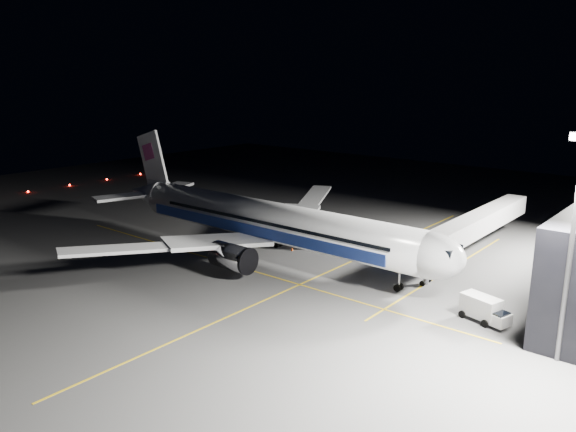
% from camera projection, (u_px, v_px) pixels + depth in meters
% --- Properties ---
extents(ground, '(200.00, 200.00, 0.00)m').
position_uv_depth(ground, '(271.00, 257.00, 80.39)').
color(ground, '#4C4C4F').
rests_on(ground, ground).
extents(guide_line_main, '(0.25, 80.00, 0.01)m').
position_uv_depth(guide_line_main, '(328.00, 272.00, 74.21)').
color(guide_line_main, gold).
rests_on(guide_line_main, ground).
extents(guide_line_cross, '(70.00, 0.25, 0.01)m').
position_uv_depth(guide_line_cross, '(242.00, 268.00, 75.90)').
color(guide_line_cross, gold).
rests_on(guide_line_cross, ground).
extents(guide_line_side, '(0.25, 40.00, 0.01)m').
position_uv_depth(guide_line_side, '(445.00, 272.00, 74.27)').
color(guide_line_side, gold).
rests_on(guide_line_side, ground).
extents(airliner, '(61.48, 54.22, 16.64)m').
position_uv_depth(airliner, '(265.00, 221.00, 79.80)').
color(airliner, silver).
rests_on(airliner, ground).
extents(jet_bridge, '(3.60, 34.40, 6.30)m').
position_uv_depth(jet_bridge, '(472.00, 226.00, 79.19)').
color(jet_bridge, '#B2B2B7').
rests_on(jet_bridge, ground).
extents(floodlight_mast_south, '(2.40, 0.67, 20.70)m').
position_uv_depth(floodlight_mast_south, '(573.00, 230.00, 48.18)').
color(floodlight_mast_south, '#59595E').
rests_on(floodlight_mast_south, ground).
extents(taxiway_lights, '(0.44, 60.44, 0.44)m').
position_uv_depth(taxiway_lights, '(28.00, 192.00, 124.83)').
color(taxiway_lights, '#FF140A').
rests_on(taxiway_lights, ground).
extents(service_truck, '(5.64, 3.48, 2.70)m').
position_uv_depth(service_truck, '(485.00, 309.00, 58.84)').
color(service_truck, white).
rests_on(service_truck, ground).
extents(baggage_tug, '(3.17, 2.76, 2.00)m').
position_uv_depth(baggage_tug, '(342.00, 233.00, 89.53)').
color(baggage_tug, black).
rests_on(baggage_tug, ground).
extents(safety_cone_a, '(0.34, 0.34, 0.51)m').
position_uv_depth(safety_cone_a, '(292.00, 249.00, 83.25)').
color(safety_cone_a, '#FF500A').
rests_on(safety_cone_a, ground).
extents(safety_cone_b, '(0.35, 0.35, 0.53)m').
position_uv_depth(safety_cone_b, '(271.00, 244.00, 85.51)').
color(safety_cone_b, '#FF500A').
rests_on(safety_cone_b, ground).
extents(safety_cone_c, '(0.43, 0.43, 0.64)m').
position_uv_depth(safety_cone_c, '(301.00, 245.00, 84.76)').
color(safety_cone_c, '#FF500A').
rests_on(safety_cone_c, ground).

